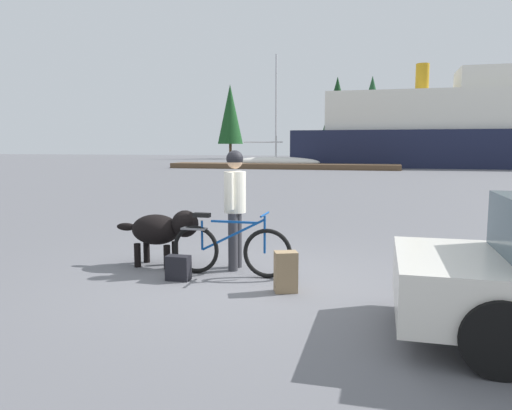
# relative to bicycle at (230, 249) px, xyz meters

# --- Properties ---
(ground_plane) EXTENTS (160.00, 160.00, 0.00)m
(ground_plane) POSITION_rel_bicycle_xyz_m (0.23, -0.16, -0.38)
(ground_plane) COLOR slate
(bicycle) EXTENTS (1.75, 0.44, 0.90)m
(bicycle) POSITION_rel_bicycle_xyz_m (0.00, 0.00, 0.00)
(bicycle) COLOR black
(bicycle) RESTS_ON ground_plane
(person_cyclist) EXTENTS (0.32, 0.53, 1.76)m
(person_cyclist) POSITION_rel_bicycle_xyz_m (-0.03, 0.37, 0.69)
(person_cyclist) COLOR #333338
(person_cyclist) RESTS_ON ground_plane
(dog) EXTENTS (1.34, 0.54, 0.87)m
(dog) POSITION_rel_bicycle_xyz_m (-1.15, 0.26, 0.19)
(dog) COLOR black
(dog) RESTS_ON ground_plane
(backpack) EXTENTS (0.33, 0.29, 0.51)m
(backpack) POSITION_rel_bicycle_xyz_m (0.91, -0.57, -0.12)
(backpack) COLOR #8C7251
(backpack) RESTS_ON ground_plane
(handbag_pannier) EXTENTS (0.32, 0.18, 0.34)m
(handbag_pannier) POSITION_rel_bicycle_xyz_m (-0.61, -0.41, -0.21)
(handbag_pannier) COLOR black
(handbag_pannier) RESTS_ON ground_plane
(dock_pier) EXTENTS (17.97, 2.58, 0.40)m
(dock_pier) POSITION_rel_bicycle_xyz_m (-5.57, 31.35, -0.18)
(dock_pier) COLOR brown
(dock_pier) RESTS_ON ground_plane
(ferry_boat) EXTENTS (27.83, 7.99, 8.67)m
(ferry_boat) POSITION_rel_bicycle_xyz_m (8.57, 37.97, 2.66)
(ferry_boat) COLOR #191E38
(ferry_boat) RESTS_ON ground_plane
(sailboat_moored) EXTENTS (7.29, 2.04, 9.11)m
(sailboat_moored) POSITION_rel_bicycle_xyz_m (-6.45, 32.96, 0.13)
(sailboat_moored) COLOR silver
(sailboat_moored) RESTS_ON ground_plane
(pine_tree_far_left) EXTENTS (3.42, 3.42, 9.99)m
(pine_tree_far_left) POSITION_rel_bicycle_xyz_m (-18.00, 57.25, 5.62)
(pine_tree_far_left) COLOR #4C331E
(pine_tree_far_left) RESTS_ON ground_plane
(pine_tree_center) EXTENTS (4.26, 4.26, 10.32)m
(pine_tree_center) POSITION_rel_bicycle_xyz_m (0.61, 56.42, 5.80)
(pine_tree_center) COLOR #4C331E
(pine_tree_center) RESTS_ON ground_plane
(pine_tree_far_right) EXTENTS (3.81, 3.81, 9.53)m
(pine_tree_far_right) POSITION_rel_bicycle_xyz_m (13.21, 56.81, 5.97)
(pine_tree_far_right) COLOR #4C331E
(pine_tree_far_right) RESTS_ON ground_plane
(pine_tree_mid_back) EXTENTS (3.99, 3.99, 10.96)m
(pine_tree_mid_back) POSITION_rel_bicycle_xyz_m (-4.05, 60.83, 6.72)
(pine_tree_mid_back) COLOR #4C331E
(pine_tree_mid_back) RESTS_ON ground_plane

